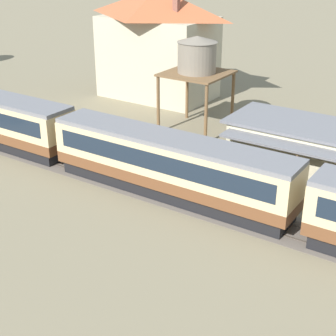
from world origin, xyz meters
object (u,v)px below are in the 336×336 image
object	(u,v)px
station_house_terracotta_roof	(158,42)
water_tower	(197,58)
passenger_train	(173,164)
station_building	(316,150)

from	to	relation	value
station_house_terracotta_roof	water_tower	distance (m)	11.23
station_house_terracotta_roof	water_tower	size ratio (longest dim) A/B	1.48
water_tower	passenger_train	bearing A→B (deg)	-65.81
station_building	water_tower	world-z (taller)	water_tower
station_building	water_tower	size ratio (longest dim) A/B	1.55
passenger_train	water_tower	distance (m)	13.69
water_tower	station_building	bearing A→B (deg)	-15.03
station_building	station_house_terracotta_roof	size ratio (longest dim) A/B	1.05
passenger_train	station_building	size ratio (longest dim) A/B	7.08
station_building	water_tower	distance (m)	13.27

